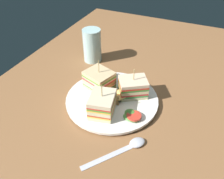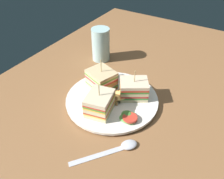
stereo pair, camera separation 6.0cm
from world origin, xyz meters
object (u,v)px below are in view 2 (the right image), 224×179
sandwich_wedge_2 (102,79)px  sandwich_wedge_1 (134,89)px  spoon (121,148)px  drinking_glass (101,47)px  chip_pile (115,97)px  plate (112,99)px  sandwich_wedge_0 (101,104)px

sandwich_wedge_2 → sandwich_wedge_1: bearing=25.3°
spoon → drinking_glass: bearing=77.9°
chip_pile → sandwich_wedge_2: bearing=63.5°
sandwich_wedge_1 → drinking_glass: (13.56, 19.50, 0.99)cm
sandwich_wedge_1 → chip_pile: 5.58cm
plate → sandwich_wedge_2: sandwich_wedge_2 is taller
sandwich_wedge_0 → drinking_glass: 27.88cm
drinking_glass → sandwich_wedge_0: bearing=-146.6°
sandwich_wedge_1 → sandwich_wedge_2: (-1.01, 9.61, 0.17)cm
sandwich_wedge_1 → sandwich_wedge_2: 9.67cm
plate → sandwich_wedge_1: sandwich_wedge_1 is taller
plate → chip_pile: 1.72cm
chip_pile → spoon: size_ratio=0.55×
spoon → drinking_glass: (29.79, 24.83, 4.34)cm
sandwich_wedge_0 → spoon: sandwich_wedge_0 is taller
plate → chip_pile: bearing=-103.3°
drinking_glass → plate: bearing=-139.1°
sandwich_wedge_0 → sandwich_wedge_1: 10.57cm
sandwich_wedge_1 → sandwich_wedge_2: size_ratio=1.03×
sandwich_wedge_2 → chip_pile: sandwich_wedge_2 is taller
plate → sandwich_wedge_2: size_ratio=2.77×
sandwich_wedge_0 → sandwich_wedge_1: size_ratio=0.93×
plate → chip_pile: chip_pile is taller
sandwich_wedge_1 → spoon: sandwich_wedge_1 is taller
plate → sandwich_wedge_0: (-5.87, -0.28, 3.16)cm
chip_pile → plate: bearing=76.7°
spoon → drinking_glass: drinking_glass is taller
plate → drinking_glass: bearing=40.9°
sandwich_wedge_1 → chip_pile: size_ratio=1.25×
sandwich_wedge_1 → sandwich_wedge_0: bearing=34.7°
chip_pile → spoon: (-12.16, -8.80, -1.77)cm
plate → spoon: plate is taller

